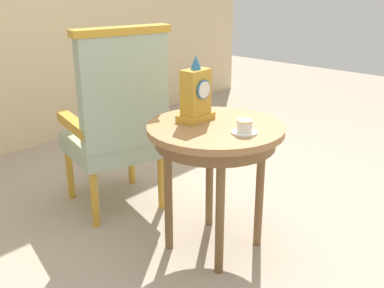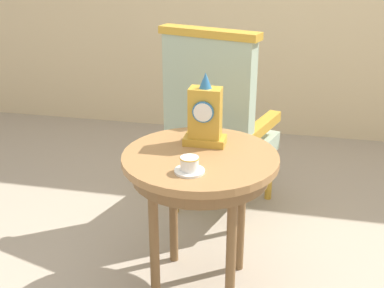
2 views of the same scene
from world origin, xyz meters
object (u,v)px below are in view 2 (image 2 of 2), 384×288
Objects in this scene: mantel_clock at (205,116)px; armchair at (217,122)px; teacup_left at (189,165)px; side_table at (200,172)px.

armchair reaches higher than mantel_clock.
teacup_left is 0.37× the size of mantel_clock.
armchair reaches higher than side_table.
side_table is 0.25m from mantel_clock.
teacup_left is (-0.01, -0.18, 0.11)m from side_table.
mantel_clock is 0.63m from armchair.
armchair is (-0.04, 0.58, -0.24)m from mantel_clock.
teacup_left is 0.11× the size of armchair.
side_table is at bearing -86.52° from armchair.
armchair reaches higher than teacup_left.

